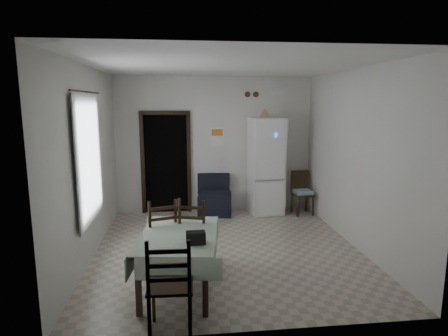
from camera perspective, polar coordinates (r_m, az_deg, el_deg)
ground at (r=6.24m, az=0.53°, el=-12.18°), size 4.50×4.50×0.00m
ceiling at (r=5.81m, az=0.58°, el=15.36°), size 4.20×4.50×0.02m
wall_back at (r=8.07m, az=-1.41°, el=3.54°), size 4.20×0.02×2.90m
wall_front at (r=3.67m, az=4.87°, el=-4.33°), size 4.20×0.02×2.90m
wall_left at (r=5.97m, az=-19.87°, el=0.67°), size 0.02×4.50×2.90m
wall_right at (r=6.45m, az=19.40°, el=1.35°), size 0.02×4.50×2.90m
doorway at (r=8.30m, az=-8.76°, el=0.89°), size 1.06×0.52×2.22m
window_recess at (r=5.78m, az=-20.86°, el=1.31°), size 0.10×1.20×1.60m
curtain at (r=5.75m, az=-19.80°, el=1.34°), size 0.02×1.45×1.85m
curtain_rod at (r=5.70m, az=-20.27°, el=10.83°), size 0.02×1.60×0.02m
calendar at (r=8.05m, az=-1.05°, el=4.74°), size 0.28×0.02×0.40m
calendar_image at (r=8.03m, az=-1.05°, el=5.45°), size 0.24×0.01×0.14m
light_switch at (r=8.12m, az=-0.34°, el=1.09°), size 0.08×0.02×0.12m
vent_left at (r=8.10m, az=3.60°, el=11.13°), size 0.12×0.03×0.12m
vent_right at (r=8.13m, az=4.87°, el=11.11°), size 0.12×0.03×0.12m
emergency_light at (r=8.21m, az=8.19°, el=11.25°), size 0.25×0.07×0.09m
fridge at (r=7.98m, az=6.42°, el=0.29°), size 0.73×0.73×2.04m
tan_cone at (r=7.87m, az=6.24°, el=8.34°), size 0.25×0.25×0.20m
navy_seat at (r=7.94m, az=-1.42°, el=-4.14°), size 0.77×0.75×0.84m
corner_chair at (r=8.11m, az=11.90°, el=-3.77°), size 0.43×0.43×0.92m
dining_table at (r=4.90m, az=-6.84°, el=-13.98°), size 1.11×1.53×0.74m
black_bag at (r=4.41m, az=-4.33°, el=-10.54°), size 0.23×0.15×0.14m
dining_chair_far_left at (r=5.34m, az=-9.39°, el=-9.97°), size 0.57×0.57×1.09m
dining_chair_far_right at (r=5.41m, az=-4.74°, el=-9.79°), size 0.55×0.55×1.06m
dining_chair_near_head at (r=4.02m, az=-8.19°, el=-17.04°), size 0.47×0.47×1.07m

